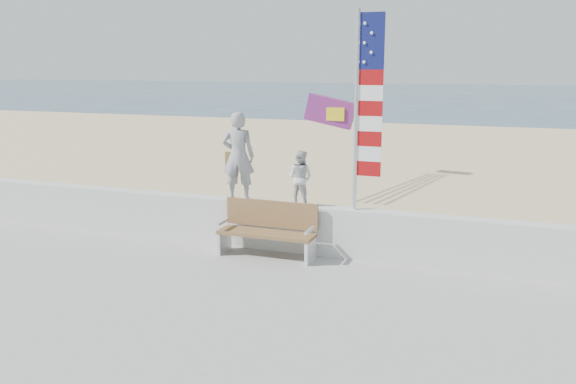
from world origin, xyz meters
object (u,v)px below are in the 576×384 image
adult (238,156)px  flag (364,103)px  child (300,178)px  bench (268,229)px

adult → flag: (2.41, -0.00, 1.06)m
child → flag: flag is taller
adult → child: bearing=166.3°
adult → child: (1.25, 0.00, -0.34)m
adult → bench: (0.79, -0.45, -1.24)m
child → flag: (1.16, -0.00, 1.40)m
flag → child: bearing=180.0°
child → adult: bearing=8.6°
child → bench: size_ratio=0.57×
bench → flag: size_ratio=0.51×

